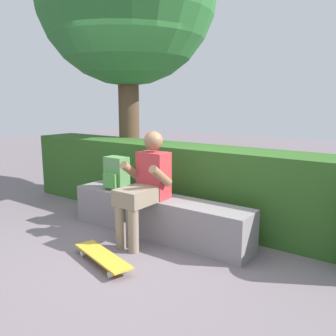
# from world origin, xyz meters

# --- Properties ---
(ground_plane) EXTENTS (24.00, 24.00, 0.00)m
(ground_plane) POSITION_xyz_m (0.00, 0.00, 0.00)
(ground_plane) COLOR slate
(bench_main) EXTENTS (2.29, 0.42, 0.46)m
(bench_main) POSITION_xyz_m (0.00, 0.39, 0.23)
(bench_main) COLOR gray
(bench_main) RESTS_ON ground
(person_skater) EXTENTS (0.49, 0.62, 1.21)m
(person_skater) POSITION_xyz_m (0.00, 0.18, 0.66)
(person_skater) COLOR #B73338
(person_skater) RESTS_ON ground
(skateboard_near_person) EXTENTS (0.82, 0.41, 0.09)m
(skateboard_near_person) POSITION_xyz_m (0.03, -0.51, 0.07)
(skateboard_near_person) COLOR gold
(skateboard_near_person) RESTS_ON ground
(backpack_on_bench) EXTENTS (0.28, 0.23, 0.40)m
(backpack_on_bench) POSITION_xyz_m (-0.63, 0.38, 0.65)
(backpack_on_bench) COLOR #51894C
(backpack_on_bench) RESTS_ON bench_main
(hedge_row) EXTENTS (5.14, 0.63, 0.97)m
(hedge_row) POSITION_xyz_m (-0.17, 1.10, 0.49)
(hedge_row) COLOR #2B561E
(hedge_row) RESTS_ON ground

